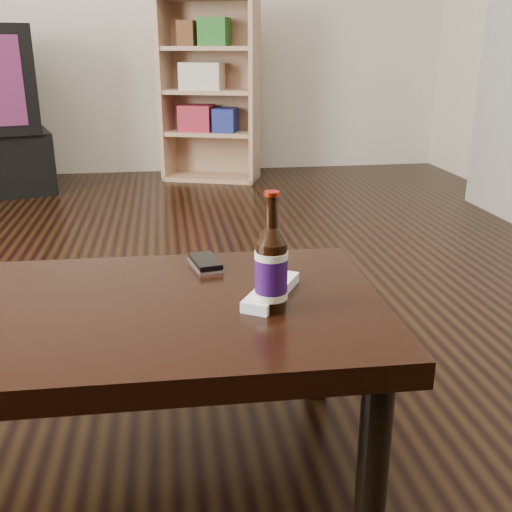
{
  "coord_description": "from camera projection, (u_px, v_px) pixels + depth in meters",
  "views": [
    {
      "loc": [
        0.4,
        -1.52,
        0.88
      ],
      "look_at": [
        0.56,
        -0.45,
        0.5
      ],
      "focal_mm": 42.0,
      "sensor_mm": 36.0,
      "label": 1
    }
  ],
  "objects": [
    {
      "name": "remote",
      "position": [
        271.0,
        291.0,
        1.25
      ],
      "size": [
        0.15,
        0.2,
        0.03
      ],
      "rotation": [
        0.0,
        0.0,
        -0.53
      ],
      "color": "silver",
      "rests_on": "coffee_table"
    },
    {
      "name": "bookshelf",
      "position": [
        209.0,
        88.0,
        4.05
      ],
      "size": [
        0.71,
        0.49,
        1.2
      ],
      "rotation": [
        0.0,
        0.0,
        -0.33
      ],
      "color": "#A57B5A",
      "rests_on": "floor"
    },
    {
      "name": "floor",
      "position": [
        30.0,
        386.0,
        1.65
      ],
      "size": [
        5.0,
        6.0,
        0.01
      ],
      "primitive_type": "cube",
      "color": "black",
      "rests_on": "ground"
    },
    {
      "name": "coffee_table",
      "position": [
        132.0,
        328.0,
        1.22
      ],
      "size": [
        1.05,
        0.63,
        0.39
      ],
      "rotation": [
        0.0,
        0.0,
        -0.02
      ],
      "color": "black",
      "rests_on": "floor"
    },
    {
      "name": "beer_bottle",
      "position": [
        271.0,
        269.0,
        1.16
      ],
      "size": [
        0.08,
        0.08,
        0.24
      ],
      "rotation": [
        0.0,
        0.0,
        -0.28
      ],
      "color": "black",
      "rests_on": "coffee_table"
    },
    {
      "name": "phone",
      "position": [
        206.0,
        263.0,
        1.42
      ],
      "size": [
        0.08,
        0.12,
        0.02
      ],
      "rotation": [
        0.0,
        0.0,
        0.2
      ],
      "color": "silver",
      "rests_on": "coffee_table"
    }
  ]
}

